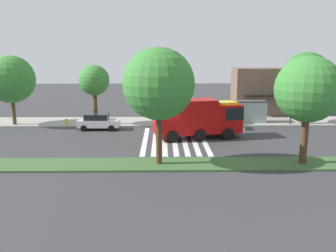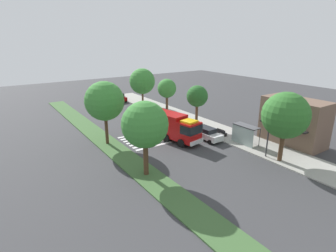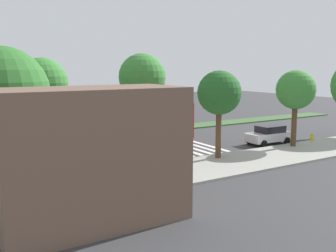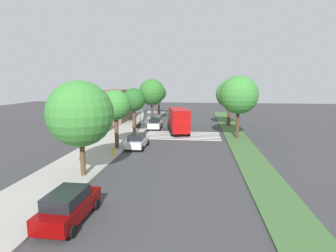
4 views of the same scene
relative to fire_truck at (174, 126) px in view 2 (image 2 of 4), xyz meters
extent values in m
plane|color=#38383A|center=(-3.12, -0.79, -2.03)|extent=(120.00, 120.00, 0.00)
cube|color=#9E9B93|center=(-3.12, 7.73, -1.96)|extent=(60.00, 5.29, 0.14)
cube|color=#3D6033|center=(-3.12, -8.17, -1.96)|extent=(60.00, 3.00, 0.14)
cube|color=silver|center=(-5.03, -0.79, -2.02)|extent=(0.45, 10.57, 0.01)
cube|color=silver|center=(-4.13, -0.79, -2.02)|extent=(0.45, 10.57, 0.01)
cube|color=silver|center=(-3.23, -0.79, -2.02)|extent=(0.45, 10.57, 0.01)
cube|color=silver|center=(-2.33, -0.79, -2.02)|extent=(0.45, 10.57, 0.01)
cube|color=silver|center=(-1.43, -0.79, -2.02)|extent=(0.45, 10.57, 0.01)
cube|color=silver|center=(-0.53, -0.79, -2.02)|extent=(0.45, 10.57, 0.01)
cube|color=silver|center=(0.37, -0.79, -2.02)|extent=(0.45, 10.57, 0.01)
cube|color=#A50C0C|center=(2.65, 0.52, -0.17)|extent=(2.87, 2.84, 2.61)
cube|color=#A50C0C|center=(-1.35, -0.27, 0.08)|extent=(6.06, 3.47, 3.13)
cube|color=black|center=(3.01, 0.59, 0.35)|extent=(2.20, 2.73, 1.15)
cube|color=silver|center=(3.94, 0.78, -1.23)|extent=(0.70, 2.41, 0.50)
cube|color=yellow|center=(2.65, 0.52, 1.25)|extent=(2.01, 1.99, 0.24)
cylinder|color=black|center=(2.17, 1.66, -1.48)|extent=(1.14, 0.51, 1.10)
cylinder|color=black|center=(2.64, -0.71, -1.48)|extent=(1.14, 0.51, 1.10)
cylinder|color=black|center=(-2.98, 0.64, -1.48)|extent=(1.14, 0.51, 1.10)
cylinder|color=black|center=(-2.52, -1.73, -1.48)|extent=(1.14, 0.51, 1.10)
cylinder|color=black|center=(-0.47, 1.14, -1.48)|extent=(1.14, 0.51, 1.10)
cylinder|color=black|center=(0.00, -1.23, -1.48)|extent=(1.14, 0.51, 1.10)
cube|color=#720505|center=(-26.53, 3.88, -1.30)|extent=(4.51, 1.95, 0.82)
cube|color=black|center=(-26.75, 3.88, -0.56)|extent=(2.54, 1.68, 0.66)
cylinder|color=black|center=(-25.03, 4.78, -1.71)|extent=(0.64, 0.23, 0.64)
cylinder|color=black|center=(-25.07, 2.92, -1.71)|extent=(0.64, 0.23, 0.64)
cylinder|color=black|center=(-27.99, 4.84, -1.71)|extent=(0.64, 0.23, 0.64)
cylinder|color=black|center=(-28.02, 2.98, -1.71)|extent=(0.64, 0.23, 0.64)
cube|color=silver|center=(-10.08, 3.88, -1.34)|extent=(4.31, 1.89, 0.74)
cube|color=black|center=(-10.29, 3.88, -0.66)|extent=(2.42, 1.64, 0.61)
cylinder|color=black|center=(-8.65, 4.77, -1.71)|extent=(0.64, 0.23, 0.64)
cylinder|color=black|center=(-8.68, 2.95, -1.71)|extent=(0.64, 0.23, 0.64)
cylinder|color=black|center=(-11.48, 4.81, -1.71)|extent=(0.64, 0.23, 0.64)
cylinder|color=black|center=(-11.51, 2.99, -1.71)|extent=(0.64, 0.23, 0.64)
cube|color=silver|center=(2.49, 3.88, -1.31)|extent=(4.48, 1.97, 0.80)
cube|color=black|center=(2.27, 3.87, -0.60)|extent=(2.53, 1.69, 0.62)
cylinder|color=black|center=(3.92, 4.84, -1.71)|extent=(0.65, 0.24, 0.64)
cylinder|color=black|center=(3.98, 3.01, -1.71)|extent=(0.65, 0.24, 0.64)
cylinder|color=black|center=(1.00, 4.75, -1.71)|extent=(0.65, 0.24, 0.64)
cylinder|color=black|center=(1.06, 2.92, -1.71)|extent=(0.65, 0.24, 0.64)
cube|color=#4C4C51|center=(6.53, 6.93, 0.51)|extent=(3.50, 1.40, 0.12)
cube|color=#8C9E99|center=(6.53, 6.27, -0.69)|extent=(3.50, 0.08, 2.40)
cylinder|color=#333338|center=(4.83, 7.58, -0.69)|extent=(0.08, 0.08, 2.40)
cylinder|color=#333338|center=(8.23, 7.58, -0.69)|extent=(0.08, 0.08, 2.40)
cube|color=black|center=(2.53, 6.67, -1.48)|extent=(1.60, 0.50, 0.08)
cube|color=black|center=(2.53, 6.45, -1.21)|extent=(1.60, 0.06, 0.45)
cube|color=black|center=(1.81, 6.67, -1.70)|extent=(0.08, 0.45, 0.37)
cube|color=black|center=(3.25, 6.67, -1.70)|extent=(0.08, 0.45, 0.37)
cylinder|color=#2D2D30|center=(10.73, 5.68, 0.88)|extent=(0.16, 0.16, 5.54)
sphere|color=white|center=(10.73, 5.68, 3.83)|extent=(0.36, 0.36, 0.36)
cube|color=brown|center=(9.67, 12.37, 0.97)|extent=(8.01, 4.01, 6.00)
cube|color=black|center=(9.67, 9.97, 0.77)|extent=(6.41, 0.80, 0.16)
cylinder|color=#513823|center=(-19.78, 6.08, -0.31)|extent=(0.40, 0.40, 3.16)
sphere|color=#387F33|center=(-19.78, 6.08, 3.07)|extent=(5.14, 5.14, 5.14)
cylinder|color=#513823|center=(-10.81, 6.08, -0.04)|extent=(0.46, 0.46, 3.69)
sphere|color=#387F33|center=(-10.81, 6.08, 2.96)|extent=(3.31, 3.31, 3.31)
cylinder|color=#513823|center=(-2.54, 6.08, -0.02)|extent=(0.43, 0.43, 3.74)
sphere|color=#235B23|center=(-2.54, 6.08, 2.99)|extent=(3.26, 3.26, 3.26)
cylinder|color=#47301E|center=(12.30, 6.08, -0.12)|extent=(0.49, 0.49, 3.53)
sphere|color=#2D6B28|center=(12.30, 6.08, 3.43)|extent=(5.10, 5.10, 5.10)
cylinder|color=#47301E|center=(-3.68, -8.17, 0.09)|extent=(0.42, 0.42, 3.95)
sphere|color=#387F33|center=(-3.68, -8.17, 3.82)|extent=(5.00, 5.00, 5.00)
cylinder|color=#47301E|center=(6.68, -8.17, -0.04)|extent=(0.51, 0.51, 3.70)
sphere|color=#387F33|center=(6.68, -8.17, 3.43)|extent=(4.62, 4.62, 4.62)
cylinder|color=gold|center=(-13.94, 5.58, -1.54)|extent=(0.28, 0.28, 0.70)
camera|label=1|loc=(-3.43, -32.36, 5.95)|focal=37.67mm
camera|label=2|loc=(28.70, -20.32, 11.41)|focal=29.13mm
camera|label=3|loc=(15.43, 28.09, 4.82)|focal=41.05mm
camera|label=4|loc=(-39.51, -3.06, 5.57)|focal=28.69mm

